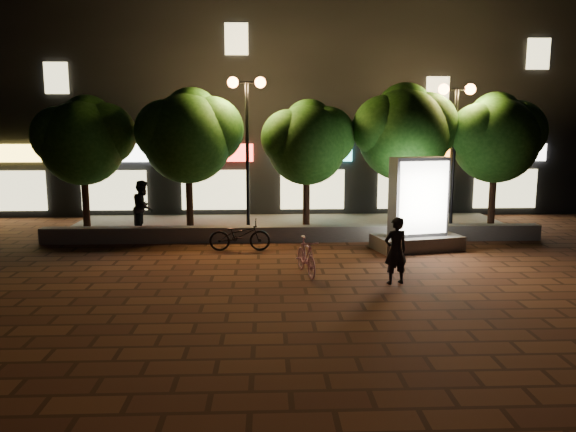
{
  "coord_description": "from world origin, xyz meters",
  "views": [
    {
      "loc": [
        -0.88,
        -13.37,
        3.71
      ],
      "look_at": [
        -0.29,
        1.5,
        1.24
      ],
      "focal_mm": 34.43,
      "sensor_mm": 36.0,
      "label": 1
    }
  ],
  "objects_px": {
    "tree_far_left": "(84,137)",
    "tree_mid": "(308,139)",
    "ad_kiosk": "(418,213)",
    "scooter_parked": "(240,235)",
    "tree_right": "(405,129)",
    "street_lamp_left": "(247,115)",
    "tree_far_right": "(497,135)",
    "rider": "(396,251)",
    "scooter_pink": "(306,256)",
    "tree_left": "(189,133)",
    "street_lamp_right": "(456,119)",
    "pedestrian": "(143,207)"
  },
  "relations": [
    {
      "from": "street_lamp_left",
      "to": "scooter_pink",
      "type": "distance_m",
      "value": 6.52
    },
    {
      "from": "tree_right",
      "to": "street_lamp_right",
      "type": "relative_size",
      "value": 1.02
    },
    {
      "from": "pedestrian",
      "to": "tree_left",
      "type": "bearing_deg",
      "value": -69.83
    },
    {
      "from": "tree_right",
      "to": "scooter_parked",
      "type": "bearing_deg",
      "value": -153.67
    },
    {
      "from": "tree_far_left",
      "to": "tree_mid",
      "type": "bearing_deg",
      "value": -0.0
    },
    {
      "from": "tree_mid",
      "to": "scooter_parked",
      "type": "relative_size",
      "value": 2.49
    },
    {
      "from": "scooter_pink",
      "to": "scooter_parked",
      "type": "relative_size",
      "value": 0.87
    },
    {
      "from": "scooter_parked",
      "to": "tree_far_right",
      "type": "bearing_deg",
      "value": -73.06
    },
    {
      "from": "scooter_pink",
      "to": "tree_far_left",
      "type": "bearing_deg",
      "value": 130.69
    },
    {
      "from": "tree_left",
      "to": "street_lamp_left",
      "type": "height_order",
      "value": "street_lamp_left"
    },
    {
      "from": "tree_left",
      "to": "street_lamp_right",
      "type": "distance_m",
      "value": 8.96
    },
    {
      "from": "street_lamp_left",
      "to": "ad_kiosk",
      "type": "xyz_separation_m",
      "value": [
        5.15,
        -2.47,
        -2.91
      ]
    },
    {
      "from": "tree_far_left",
      "to": "ad_kiosk",
      "type": "height_order",
      "value": "tree_far_left"
    },
    {
      "from": "tree_right",
      "to": "rider",
      "type": "xyz_separation_m",
      "value": [
        -1.71,
        -6.33,
        -2.77
      ]
    },
    {
      "from": "rider",
      "to": "scooter_parked",
      "type": "xyz_separation_m",
      "value": [
        -3.82,
        3.6,
        -0.32
      ]
    },
    {
      "from": "street_lamp_left",
      "to": "scooter_parked",
      "type": "distance_m",
      "value": 4.33
    },
    {
      "from": "ad_kiosk",
      "to": "rider",
      "type": "xyz_separation_m",
      "value": [
        -1.5,
        -3.6,
        -0.32
      ]
    },
    {
      "from": "scooter_parked",
      "to": "tree_left",
      "type": "bearing_deg",
      "value": 32.43
    },
    {
      "from": "ad_kiosk",
      "to": "scooter_parked",
      "type": "height_order",
      "value": "ad_kiosk"
    },
    {
      "from": "tree_far_right",
      "to": "scooter_parked",
      "type": "xyz_separation_m",
      "value": [
        -8.73,
        -2.74,
        -2.89
      ]
    },
    {
      "from": "tree_far_left",
      "to": "scooter_parked",
      "type": "distance_m",
      "value": 6.58
    },
    {
      "from": "tree_right",
      "to": "street_lamp_left",
      "type": "bearing_deg",
      "value": -177.19
    },
    {
      "from": "street_lamp_right",
      "to": "scooter_pink",
      "type": "distance_m",
      "value": 8.25
    },
    {
      "from": "tree_far_right",
      "to": "street_lamp_left",
      "type": "height_order",
      "value": "street_lamp_left"
    },
    {
      "from": "tree_left",
      "to": "rider",
      "type": "bearing_deg",
      "value": -48.56
    },
    {
      "from": "scooter_pink",
      "to": "rider",
      "type": "relative_size",
      "value": 0.98
    },
    {
      "from": "tree_mid",
      "to": "scooter_pink",
      "type": "distance_m",
      "value": 6.15
    },
    {
      "from": "tree_right",
      "to": "tree_far_right",
      "type": "xyz_separation_m",
      "value": [
        3.2,
        -0.0,
        -0.2
      ]
    },
    {
      "from": "tree_far_left",
      "to": "tree_far_right",
      "type": "xyz_separation_m",
      "value": [
        14.0,
        0.0,
        0.08
      ]
    },
    {
      "from": "tree_mid",
      "to": "tree_right",
      "type": "bearing_deg",
      "value": 0.0
    },
    {
      "from": "tree_far_right",
      "to": "pedestrian",
      "type": "distance_m",
      "value": 12.28
    },
    {
      "from": "tree_right",
      "to": "scooter_parked",
      "type": "xyz_separation_m",
      "value": [
        -5.53,
        -2.74,
        -3.09
      ]
    },
    {
      "from": "scooter_parked",
      "to": "tree_far_left",
      "type": "bearing_deg",
      "value": 62.1
    },
    {
      "from": "tree_far_right",
      "to": "ad_kiosk",
      "type": "bearing_deg",
      "value": -141.23
    },
    {
      "from": "tree_mid",
      "to": "tree_far_right",
      "type": "relative_size",
      "value": 0.95
    },
    {
      "from": "scooter_parked",
      "to": "pedestrian",
      "type": "bearing_deg",
      "value": 55.13
    },
    {
      "from": "tree_mid",
      "to": "street_lamp_left",
      "type": "xyz_separation_m",
      "value": [
        -2.05,
        -0.26,
        0.81
      ]
    },
    {
      "from": "tree_mid",
      "to": "tree_far_right",
      "type": "distance_m",
      "value": 6.5
    },
    {
      "from": "tree_far_left",
      "to": "street_lamp_right",
      "type": "height_order",
      "value": "street_lamp_right"
    },
    {
      "from": "tree_far_left",
      "to": "rider",
      "type": "distance_m",
      "value": 11.36
    },
    {
      "from": "scooter_parked",
      "to": "pedestrian",
      "type": "height_order",
      "value": "pedestrian"
    },
    {
      "from": "tree_right",
      "to": "street_lamp_left",
      "type": "height_order",
      "value": "street_lamp_left"
    },
    {
      "from": "tree_far_left",
      "to": "tree_mid",
      "type": "xyz_separation_m",
      "value": [
        7.5,
        -0.0,
        -0.08
      ]
    },
    {
      "from": "tree_mid",
      "to": "pedestrian",
      "type": "distance_m",
      "value": 5.99
    },
    {
      "from": "tree_far_right",
      "to": "tree_right",
      "type": "bearing_deg",
      "value": 180.0
    },
    {
      "from": "tree_right",
      "to": "pedestrian",
      "type": "bearing_deg",
      "value": -176.97
    },
    {
      "from": "tree_far_left",
      "to": "rider",
      "type": "height_order",
      "value": "tree_far_left"
    },
    {
      "from": "rider",
      "to": "scooter_parked",
      "type": "relative_size",
      "value": 0.88
    },
    {
      "from": "rider",
      "to": "pedestrian",
      "type": "xyz_separation_m",
      "value": [
        -7.13,
        5.87,
        0.19
      ]
    },
    {
      "from": "scooter_parked",
      "to": "street_lamp_right",
      "type": "bearing_deg",
      "value": -71.45
    }
  ]
}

